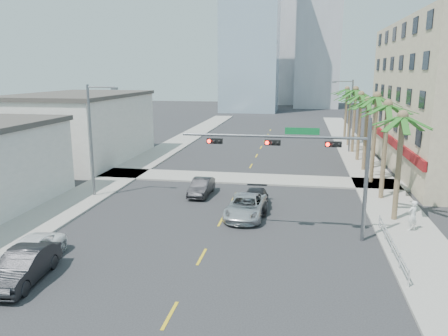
{
  "coord_description": "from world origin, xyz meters",
  "views": [
    {
      "loc": [
        5.07,
        -17.82,
        9.96
      ],
      "look_at": [
        0.03,
        10.93,
        3.5
      ],
      "focal_mm": 35.0,
      "sensor_mm": 36.0,
      "label": 1
    }
  ],
  "objects_px": {
    "car_parked_mid": "(24,266)",
    "car_lane_right": "(255,200)",
    "car_parked_far": "(29,252)",
    "car_lane_center": "(246,206)",
    "car_lane_left": "(201,187)",
    "traffic_signal_mast": "(311,157)",
    "pedestrian": "(413,216)"
  },
  "relations": [
    {
      "from": "car_lane_center",
      "to": "car_lane_right",
      "type": "distance_m",
      "value": 2.05
    },
    {
      "from": "car_lane_left",
      "to": "pedestrian",
      "type": "height_order",
      "value": "pedestrian"
    },
    {
      "from": "car_parked_mid",
      "to": "car_parked_far",
      "type": "bearing_deg",
      "value": 111.13
    },
    {
      "from": "car_parked_mid",
      "to": "car_lane_right",
      "type": "xyz_separation_m",
      "value": [
        9.8,
        13.47,
        -0.12
      ]
    },
    {
      "from": "traffic_signal_mast",
      "to": "car_lane_left",
      "type": "xyz_separation_m",
      "value": [
        -8.53,
        8.04,
        -4.37
      ]
    },
    {
      "from": "car_lane_center",
      "to": "pedestrian",
      "type": "bearing_deg",
      "value": -3.99
    },
    {
      "from": "car_parked_far",
      "to": "car_lane_center",
      "type": "bearing_deg",
      "value": 38.58
    },
    {
      "from": "car_lane_center",
      "to": "pedestrian",
      "type": "height_order",
      "value": "pedestrian"
    },
    {
      "from": "pedestrian",
      "to": "car_lane_left",
      "type": "bearing_deg",
      "value": -56.8
    },
    {
      "from": "car_lane_left",
      "to": "traffic_signal_mast",
      "type": "bearing_deg",
      "value": -42.33
    },
    {
      "from": "car_parked_mid",
      "to": "car_lane_center",
      "type": "distance_m",
      "value": 14.8
    },
    {
      "from": "pedestrian",
      "to": "car_parked_far",
      "type": "bearing_deg",
      "value": -12.88
    },
    {
      "from": "traffic_signal_mast",
      "to": "pedestrian",
      "type": "xyz_separation_m",
      "value": [
        6.45,
        1.95,
        -3.93
      ]
    },
    {
      "from": "car_parked_mid",
      "to": "car_lane_left",
      "type": "distance_m",
      "value": 17.07
    },
    {
      "from": "car_parked_mid",
      "to": "car_lane_right",
      "type": "height_order",
      "value": "car_parked_mid"
    },
    {
      "from": "traffic_signal_mast",
      "to": "car_lane_right",
      "type": "xyz_separation_m",
      "value": [
        -3.78,
        5.21,
        -4.39
      ]
    },
    {
      "from": "traffic_signal_mast",
      "to": "car_lane_right",
      "type": "bearing_deg",
      "value": 125.98
    },
    {
      "from": "traffic_signal_mast",
      "to": "car_lane_left",
      "type": "height_order",
      "value": "traffic_signal_mast"
    },
    {
      "from": "car_parked_mid",
      "to": "pedestrian",
      "type": "relative_size",
      "value": 2.45
    },
    {
      "from": "traffic_signal_mast",
      "to": "car_parked_far",
      "type": "bearing_deg",
      "value": -156.11
    },
    {
      "from": "car_lane_right",
      "to": "car_lane_left",
      "type": "bearing_deg",
      "value": 146.81
    },
    {
      "from": "car_parked_mid",
      "to": "car_lane_right",
      "type": "bearing_deg",
      "value": 48.21
    },
    {
      "from": "car_lane_left",
      "to": "pedestrian",
      "type": "relative_size",
      "value": 2.15
    },
    {
      "from": "car_lane_right",
      "to": "car_parked_far",
      "type": "bearing_deg",
      "value": -135.01
    },
    {
      "from": "traffic_signal_mast",
      "to": "car_lane_right",
      "type": "distance_m",
      "value": 7.8
    },
    {
      "from": "traffic_signal_mast",
      "to": "car_lane_left",
      "type": "relative_size",
      "value": 2.65
    },
    {
      "from": "car_lane_center",
      "to": "pedestrian",
      "type": "xyz_separation_m",
      "value": [
        10.69,
        -1.27,
        0.37
      ]
    },
    {
      "from": "car_parked_far",
      "to": "car_lane_center",
      "type": "relative_size",
      "value": 0.88
    },
    {
      "from": "car_lane_left",
      "to": "car_lane_center",
      "type": "distance_m",
      "value": 6.46
    },
    {
      "from": "car_lane_left",
      "to": "car_lane_right",
      "type": "height_order",
      "value": "car_lane_left"
    },
    {
      "from": "traffic_signal_mast",
      "to": "car_lane_left",
      "type": "bearing_deg",
      "value": 136.67
    },
    {
      "from": "car_lane_left",
      "to": "car_lane_right",
      "type": "xyz_separation_m",
      "value": [
        4.74,
        -2.83,
        -0.02
      ]
    }
  ]
}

